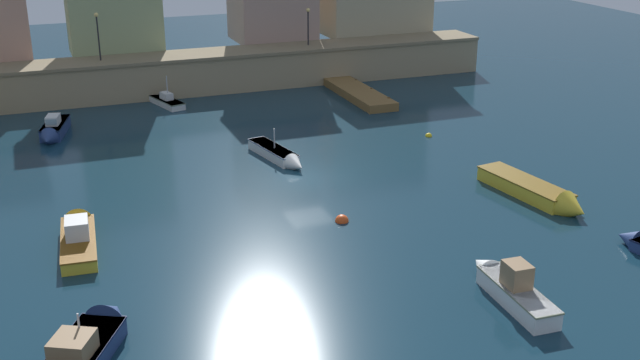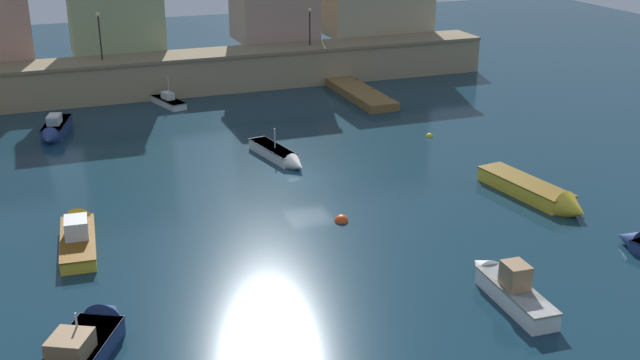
% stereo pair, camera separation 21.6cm
% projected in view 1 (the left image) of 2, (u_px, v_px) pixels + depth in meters
% --- Properties ---
extents(ground_plane, '(121.89, 121.89, 0.00)m').
position_uv_depth(ground_plane, '(308.00, 178.00, 45.52)').
color(ground_plane, '#112D3D').
extents(quay_wall, '(47.19, 4.14, 3.12)m').
position_uv_depth(quay_wall, '(215.00, 71.00, 64.38)').
color(quay_wall, '#9E8966').
rests_on(quay_wall, ground).
extents(pier_dock, '(2.39, 9.43, 0.70)m').
position_uv_depth(pier_dock, '(359.00, 94.00, 62.37)').
color(pier_dock, brown).
rests_on(pier_dock, ground).
extents(quay_lamp_0, '(0.32, 0.32, 3.66)m').
position_uv_depth(quay_lamp_0, '(98.00, 29.00, 59.98)').
color(quay_lamp_0, black).
rests_on(quay_lamp_0, quay_wall).
extents(quay_lamp_1, '(0.32, 0.32, 3.10)m').
position_uv_depth(quay_lamp_1, '(308.00, 20.00, 65.80)').
color(quay_lamp_1, black).
rests_on(quay_lamp_1, quay_wall).
extents(moored_boat_0, '(2.64, 7.54, 1.57)m').
position_uv_depth(moored_boat_0, '(538.00, 192.00, 42.18)').
color(moored_boat_0, gold).
rests_on(moored_boat_0, ground).
extents(moored_boat_1, '(2.57, 5.47, 2.67)m').
position_uv_depth(moored_boat_1, '(161.00, 99.00, 60.81)').
color(moored_boat_1, silver).
rests_on(moored_boat_1, ground).
extents(moored_boat_2, '(2.23, 5.93, 2.11)m').
position_uv_depth(moored_boat_2, '(280.00, 155.00, 48.19)').
color(moored_boat_2, silver).
rests_on(moored_boat_2, ground).
extents(moored_boat_3, '(2.51, 5.28, 1.63)m').
position_uv_depth(moored_boat_3, '(53.00, 130.00, 52.68)').
color(moored_boat_3, navy).
rests_on(moored_boat_3, ground).
extents(moored_boat_4, '(2.00, 6.69, 1.91)m').
position_uv_depth(moored_boat_4, '(78.00, 233.00, 37.29)').
color(moored_boat_4, gold).
rests_on(moored_boat_4, ground).
extents(moored_boat_5, '(1.50, 5.80, 1.98)m').
position_uv_depth(moored_boat_5, '(509.00, 286.00, 32.17)').
color(moored_boat_5, white).
rests_on(moored_boat_5, ground).
extents(moored_boat_6, '(4.40, 6.18, 2.46)m').
position_uv_depth(moored_boat_6, '(89.00, 342.00, 28.34)').
color(moored_boat_6, navy).
rests_on(moored_boat_6, ground).
extents(mooring_buoy_0, '(0.70, 0.70, 0.70)m').
position_uv_depth(mooring_buoy_0, '(342.00, 221.00, 39.65)').
color(mooring_buoy_0, '#EA4C19').
rests_on(mooring_buoy_0, ground).
extents(mooring_buoy_1, '(0.45, 0.45, 0.45)m').
position_uv_depth(mooring_buoy_1, '(429.00, 136.00, 52.95)').
color(mooring_buoy_1, yellow).
rests_on(mooring_buoy_1, ground).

